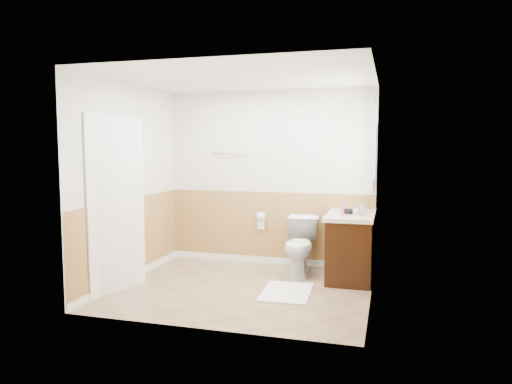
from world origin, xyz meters
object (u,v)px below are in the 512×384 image
(toilet, at_px, (300,246))
(soap_dispenser, at_px, (361,208))
(bath_mat, at_px, (286,292))
(vanity_cabinet, at_px, (351,247))
(lotion_bottle, at_px, (342,207))

(toilet, relative_size, soap_dispenser, 4.31)
(bath_mat, distance_m, vanity_cabinet, 1.18)
(vanity_cabinet, xyz_separation_m, soap_dispenser, (0.12, -0.13, 0.54))
(soap_dispenser, bearing_deg, vanity_cabinet, 133.75)
(bath_mat, bearing_deg, vanity_cabinet, 53.19)
(toilet, xyz_separation_m, lotion_bottle, (0.57, -0.24, 0.58))
(bath_mat, bearing_deg, toilet, 90.00)
(bath_mat, bearing_deg, lotion_bottle, 47.90)
(toilet, height_order, vanity_cabinet, vanity_cabinet)
(toilet, height_order, lotion_bottle, lotion_bottle)
(lotion_bottle, height_order, soap_dispenser, lotion_bottle)
(bath_mat, xyz_separation_m, vanity_cabinet, (0.67, 0.89, 0.39))
(vanity_cabinet, relative_size, soap_dispenser, 6.23)
(vanity_cabinet, bearing_deg, bath_mat, -126.81)
(toilet, distance_m, lotion_bottle, 0.84)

